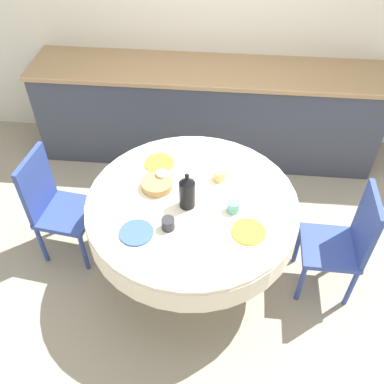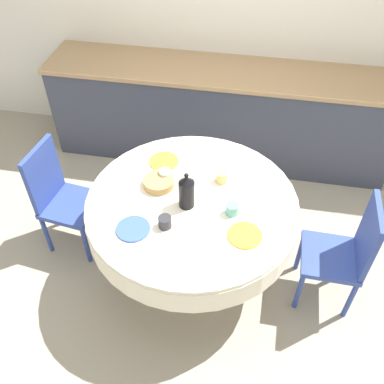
% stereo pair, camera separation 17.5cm
% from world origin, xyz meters
% --- Properties ---
extents(ground_plane, '(12.00, 12.00, 0.00)m').
position_xyz_m(ground_plane, '(0.00, 0.00, 0.00)').
color(ground_plane, '#9E937F').
extents(wall_back, '(7.00, 0.05, 2.60)m').
position_xyz_m(wall_back, '(0.00, 1.84, 1.30)').
color(wall_back, silver).
rests_on(wall_back, ground_plane).
extents(kitchen_counter, '(3.24, 0.64, 0.94)m').
position_xyz_m(kitchen_counter, '(0.00, 1.51, 0.47)').
color(kitchen_counter, '#383D4C').
rests_on(kitchen_counter, ground_plane).
extents(dining_table, '(1.44, 1.44, 0.78)m').
position_xyz_m(dining_table, '(0.00, 0.00, 0.65)').
color(dining_table, olive).
rests_on(dining_table, ground_plane).
extents(chair_left, '(0.41, 0.41, 0.93)m').
position_xyz_m(chair_left, '(1.07, -0.02, 0.50)').
color(chair_left, '#2D428E').
rests_on(chair_left, ground_plane).
extents(chair_right, '(0.45, 0.45, 0.93)m').
position_xyz_m(chair_right, '(-1.06, 0.14, 0.50)').
color(chair_right, '#2D428E').
rests_on(chair_right, ground_plane).
extents(plate_near_left, '(0.22, 0.22, 0.01)m').
position_xyz_m(plate_near_left, '(-0.32, -0.32, 0.78)').
color(plate_near_left, '#3856AD').
rests_on(plate_near_left, dining_table).
extents(cup_near_left, '(0.08, 0.08, 0.08)m').
position_xyz_m(cup_near_left, '(-0.13, -0.25, 0.81)').
color(cup_near_left, '#28282D').
rests_on(cup_near_left, dining_table).
extents(plate_near_right, '(0.22, 0.22, 0.01)m').
position_xyz_m(plate_near_right, '(0.38, -0.24, 0.78)').
color(plate_near_right, yellow).
rests_on(plate_near_right, dining_table).
extents(cup_near_right, '(0.08, 0.08, 0.08)m').
position_xyz_m(cup_near_right, '(0.28, -0.07, 0.81)').
color(cup_near_right, '#5BA39E').
rests_on(cup_near_right, dining_table).
extents(plate_far_left, '(0.22, 0.22, 0.01)m').
position_xyz_m(plate_far_left, '(-0.28, 0.36, 0.78)').
color(plate_far_left, yellow).
rests_on(plate_far_left, dining_table).
extents(cup_far_left, '(0.08, 0.08, 0.08)m').
position_xyz_m(cup_far_left, '(-0.22, 0.17, 0.81)').
color(cup_far_left, white).
rests_on(cup_far_left, dining_table).
extents(plate_far_right, '(0.22, 0.22, 0.01)m').
position_xyz_m(plate_far_right, '(0.37, 0.25, 0.78)').
color(plate_far_right, white).
rests_on(plate_far_right, dining_table).
extents(cup_far_right, '(0.08, 0.08, 0.08)m').
position_xyz_m(cup_far_right, '(0.17, 0.23, 0.81)').
color(cup_far_right, '#DBB766').
rests_on(cup_far_right, dining_table).
extents(coffee_carafe, '(0.11, 0.11, 0.28)m').
position_xyz_m(coffee_carafe, '(-0.03, -0.04, 0.90)').
color(coffee_carafe, black).
rests_on(coffee_carafe, dining_table).
extents(bread_basket, '(0.22, 0.22, 0.06)m').
position_xyz_m(bread_basket, '(-0.25, 0.10, 0.80)').
color(bread_basket, '#AD844C').
rests_on(bread_basket, dining_table).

